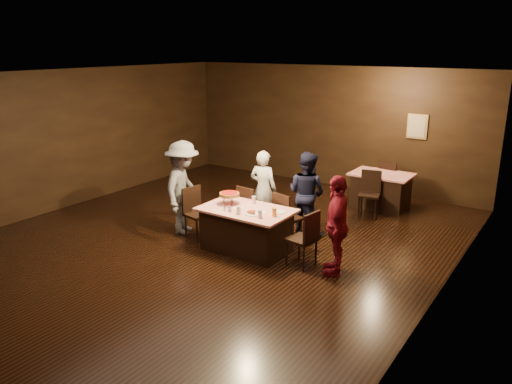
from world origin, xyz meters
TOP-DOWN VIEW (x-y plane):
  - room at (0.00, 0.01)m, footprint 10.00×10.04m
  - main_table at (0.75, 0.25)m, footprint 1.60×1.00m
  - back_table at (1.83, 3.91)m, footprint 1.30×0.90m
  - chair_far_left at (0.35, 1.00)m, footprint 0.46×0.46m
  - chair_far_right at (1.15, 1.00)m, footprint 0.51×0.51m
  - chair_end_left at (-0.35, 0.25)m, footprint 0.50×0.50m
  - chair_end_right at (1.85, 0.25)m, footprint 0.47×0.47m
  - chair_back_near at (1.83, 3.21)m, footprint 0.51×0.51m
  - chair_back_far at (1.83, 4.51)m, footprint 0.46×0.46m
  - diner_white_jacket at (0.33, 1.43)m, footprint 0.60×0.43m
  - diner_navy_hoodie at (1.22, 1.56)m, footprint 0.84×0.68m
  - diner_grey_knit at (-0.75, 0.31)m, footprint 1.03×1.32m
  - diner_red_shirt at (2.43, 0.30)m, footprint 0.73×1.02m
  - pizza_stand at (0.35, 0.30)m, footprint 0.38×0.38m
  - plate_with_slice at (1.00, 0.07)m, footprint 0.25×0.25m
  - plate_empty at (1.30, 0.40)m, footprint 0.25×0.25m
  - glass_front_left at (0.80, -0.05)m, footprint 0.08×0.08m
  - glass_front_right at (1.20, -0.00)m, footprint 0.08×0.08m
  - glass_amber at (1.35, 0.20)m, footprint 0.08×0.08m
  - glass_back at (0.70, 0.55)m, footprint 0.08×0.08m
  - condiments at (0.57, -0.03)m, footprint 0.17×0.10m
  - napkin_center at (1.05, 0.25)m, footprint 0.19×0.19m
  - napkin_left at (0.60, 0.20)m, footprint 0.21×0.21m

SIDE VIEW (x-z plane):
  - main_table at x=0.75m, z-range 0.00..0.77m
  - back_table at x=1.83m, z-range 0.00..0.77m
  - chair_far_left at x=0.35m, z-range 0.00..0.95m
  - chair_far_right at x=1.15m, z-range 0.00..0.95m
  - chair_end_left at x=-0.35m, z-range 0.00..0.95m
  - chair_end_right at x=1.85m, z-range 0.00..0.95m
  - chair_back_near at x=1.83m, z-range 0.00..0.95m
  - chair_back_far at x=1.83m, z-range 0.00..0.95m
  - diner_white_jacket at x=0.33m, z-range 0.00..1.54m
  - napkin_center at x=1.05m, z-range 0.77..0.78m
  - napkin_left at x=0.60m, z-range 0.77..0.78m
  - plate_empty at x=1.30m, z-range 0.77..0.78m
  - plate_with_slice at x=1.00m, z-range 0.76..0.83m
  - diner_navy_hoodie at x=1.22m, z-range 0.00..1.60m
  - diner_red_shirt at x=2.43m, z-range 0.00..1.61m
  - condiments at x=0.57m, z-range 0.77..0.87m
  - glass_front_left at x=0.80m, z-range 0.77..0.91m
  - glass_front_right at x=1.20m, z-range 0.77..0.91m
  - glass_amber at x=1.35m, z-range 0.77..0.91m
  - glass_back at x=0.70m, z-range 0.77..0.91m
  - diner_grey_knit at x=-0.75m, z-range 0.00..1.79m
  - pizza_stand at x=0.35m, z-range 0.84..1.06m
  - room at x=0.00m, z-range 0.63..3.65m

